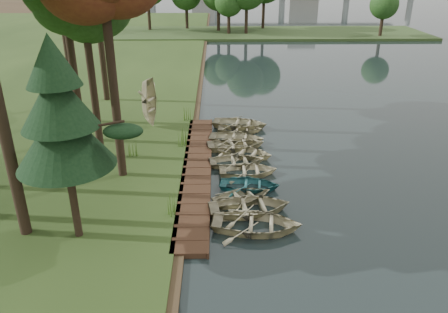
{
  "coord_description": "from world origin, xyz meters",
  "views": [
    {
      "loc": [
        -0.45,
        -22.22,
        10.91
      ],
      "look_at": [
        -0.07,
        -0.4,
        1.11
      ],
      "focal_mm": 35.0,
      "sensor_mm": 36.0,
      "label": 1
    }
  ],
  "objects_px": {
    "rowboat_2": "(243,196)",
    "stored_rowboat": "(152,122)",
    "rowboat_0": "(257,222)",
    "boardwalk": "(197,169)",
    "pine_tree": "(60,116)",
    "rowboat_1": "(250,205)"
  },
  "relations": [
    {
      "from": "rowboat_0",
      "to": "rowboat_1",
      "type": "xyz_separation_m",
      "value": [
        -0.19,
        1.46,
        -0.01
      ]
    },
    {
      "from": "rowboat_0",
      "to": "rowboat_2",
      "type": "xyz_separation_m",
      "value": [
        -0.45,
        2.54,
        -0.09
      ]
    },
    {
      "from": "rowboat_1",
      "to": "stored_rowboat",
      "type": "distance_m",
      "value": 12.71
    },
    {
      "from": "pine_tree",
      "to": "rowboat_2",
      "type": "bearing_deg",
      "value": 23.65
    },
    {
      "from": "rowboat_2",
      "to": "stored_rowboat",
      "type": "relative_size",
      "value": 0.9
    },
    {
      "from": "stored_rowboat",
      "to": "pine_tree",
      "type": "relative_size",
      "value": 0.41
    },
    {
      "from": "boardwalk",
      "to": "stored_rowboat",
      "type": "distance_m",
      "value": 7.45
    },
    {
      "from": "rowboat_0",
      "to": "stored_rowboat",
      "type": "height_order",
      "value": "stored_rowboat"
    },
    {
      "from": "rowboat_0",
      "to": "rowboat_2",
      "type": "height_order",
      "value": "rowboat_0"
    },
    {
      "from": "boardwalk",
      "to": "stored_rowboat",
      "type": "bearing_deg",
      "value": 117.26
    },
    {
      "from": "boardwalk",
      "to": "pine_tree",
      "type": "relative_size",
      "value": 1.91
    },
    {
      "from": "rowboat_0",
      "to": "pine_tree",
      "type": "distance_m",
      "value": 9.19
    },
    {
      "from": "boardwalk",
      "to": "pine_tree",
      "type": "distance_m",
      "value": 9.78
    },
    {
      "from": "rowboat_0",
      "to": "boardwalk",
      "type": "bearing_deg",
      "value": 32.82
    },
    {
      "from": "stored_rowboat",
      "to": "pine_tree",
      "type": "bearing_deg",
      "value": -168.59
    },
    {
      "from": "pine_tree",
      "to": "rowboat_0",
      "type": "bearing_deg",
      "value": 4.47
    },
    {
      "from": "rowboat_1",
      "to": "stored_rowboat",
      "type": "relative_size",
      "value": 1.14
    },
    {
      "from": "boardwalk",
      "to": "stored_rowboat",
      "type": "height_order",
      "value": "stored_rowboat"
    },
    {
      "from": "stored_rowboat",
      "to": "pine_tree",
      "type": "xyz_separation_m",
      "value": [
        -1.33,
        -13.21,
        4.94
      ]
    },
    {
      "from": "rowboat_2",
      "to": "stored_rowboat",
      "type": "xyz_separation_m",
      "value": [
        -5.82,
        10.09,
        0.28
      ]
    },
    {
      "from": "pine_tree",
      "to": "rowboat_1",
      "type": "bearing_deg",
      "value": 15.49
    },
    {
      "from": "boardwalk",
      "to": "pine_tree",
      "type": "bearing_deg",
      "value": -125.62
    }
  ]
}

